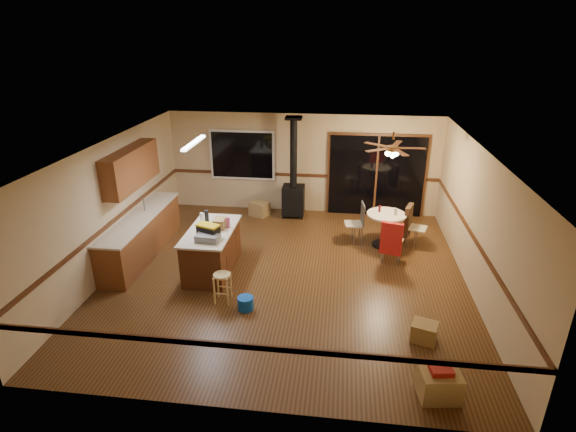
% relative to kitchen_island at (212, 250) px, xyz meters
% --- Properties ---
extents(floor, '(7.00, 7.00, 0.00)m').
position_rel_kitchen_island_xyz_m(floor, '(1.50, 0.00, -0.45)').
color(floor, '#4A2C14').
rests_on(floor, ground).
extents(ceiling, '(7.00, 7.00, 0.00)m').
position_rel_kitchen_island_xyz_m(ceiling, '(1.50, 0.00, 2.15)').
color(ceiling, silver).
rests_on(ceiling, ground).
extents(wall_back, '(7.00, 0.00, 7.00)m').
position_rel_kitchen_island_xyz_m(wall_back, '(1.50, 3.50, 0.85)').
color(wall_back, tan).
rests_on(wall_back, ground).
extents(wall_front, '(7.00, 0.00, 7.00)m').
position_rel_kitchen_island_xyz_m(wall_front, '(1.50, -3.50, 0.85)').
color(wall_front, tan).
rests_on(wall_front, ground).
extents(wall_left, '(0.00, 7.00, 7.00)m').
position_rel_kitchen_island_xyz_m(wall_left, '(-2.00, 0.00, 0.85)').
color(wall_left, tan).
rests_on(wall_left, ground).
extents(wall_right, '(0.00, 7.00, 7.00)m').
position_rel_kitchen_island_xyz_m(wall_right, '(5.00, 0.00, 0.85)').
color(wall_right, tan).
rests_on(wall_right, ground).
extents(chair_rail, '(7.00, 7.00, 0.08)m').
position_rel_kitchen_island_xyz_m(chair_rail, '(1.50, 0.00, 0.55)').
color(chair_rail, '#482612').
rests_on(chair_rail, ground).
extents(window, '(1.72, 0.10, 1.32)m').
position_rel_kitchen_island_xyz_m(window, '(-0.10, 3.45, 1.05)').
color(window, black).
rests_on(window, ground).
extents(sliding_door, '(2.52, 0.10, 2.10)m').
position_rel_kitchen_island_xyz_m(sliding_door, '(3.40, 3.45, 0.60)').
color(sliding_door, black).
rests_on(sliding_door, ground).
extents(lower_cabinets, '(0.60, 3.00, 0.86)m').
position_rel_kitchen_island_xyz_m(lower_cabinets, '(-1.70, 0.50, -0.02)').
color(lower_cabinets, brown).
rests_on(lower_cabinets, ground).
extents(countertop, '(0.64, 3.04, 0.04)m').
position_rel_kitchen_island_xyz_m(countertop, '(-1.70, 0.50, 0.43)').
color(countertop, beige).
rests_on(countertop, lower_cabinets).
extents(upper_cabinets, '(0.35, 2.00, 0.80)m').
position_rel_kitchen_island_xyz_m(upper_cabinets, '(-1.83, 0.70, 1.45)').
color(upper_cabinets, brown).
rests_on(upper_cabinets, ground).
extents(kitchen_island, '(0.88, 1.68, 0.90)m').
position_rel_kitchen_island_xyz_m(kitchen_island, '(0.00, 0.00, 0.00)').
color(kitchen_island, '#4B2412').
rests_on(kitchen_island, ground).
extents(wood_stove, '(0.55, 0.50, 2.52)m').
position_rel_kitchen_island_xyz_m(wood_stove, '(1.30, 3.05, 0.28)').
color(wood_stove, black).
rests_on(wood_stove, ground).
extents(ceiling_fan, '(0.24, 0.24, 0.55)m').
position_rel_kitchen_island_xyz_m(ceiling_fan, '(3.54, 1.58, 1.76)').
color(ceiling_fan, brown).
rests_on(ceiling_fan, ceiling).
extents(fluorescent_strip, '(0.10, 1.20, 0.04)m').
position_rel_kitchen_island_xyz_m(fluorescent_strip, '(-0.30, 0.30, 2.11)').
color(fluorescent_strip, white).
rests_on(fluorescent_strip, ceiling).
extents(toolbox_grey, '(0.44, 0.27, 0.13)m').
position_rel_kitchen_island_xyz_m(toolbox_grey, '(0.09, -0.51, 0.51)').
color(toolbox_grey, slate).
rests_on(toolbox_grey, kitchen_island).
extents(toolbox_black, '(0.46, 0.35, 0.23)m').
position_rel_kitchen_island_xyz_m(toolbox_black, '(0.06, -0.33, 0.56)').
color(toolbox_black, black).
rests_on(toolbox_black, kitchen_island).
extents(toolbox_yellow_lid, '(0.48, 0.36, 0.03)m').
position_rel_kitchen_island_xyz_m(toolbox_yellow_lid, '(0.06, -0.33, 0.69)').
color(toolbox_yellow_lid, gold).
rests_on(toolbox_yellow_lid, toolbox_black).
extents(box_on_island, '(0.24, 0.31, 0.20)m').
position_rel_kitchen_island_xyz_m(box_on_island, '(0.16, 0.12, 0.55)').
color(box_on_island, olive).
rests_on(box_on_island, kitchen_island).
extents(bottle_dark, '(0.10, 0.10, 0.30)m').
position_rel_kitchen_island_xyz_m(bottle_dark, '(-0.15, 0.27, 0.60)').
color(bottle_dark, black).
rests_on(bottle_dark, kitchen_island).
extents(bottle_pink, '(0.09, 0.09, 0.22)m').
position_rel_kitchen_island_xyz_m(bottle_pink, '(0.32, 0.16, 0.56)').
color(bottle_pink, '#D84C8C').
rests_on(bottle_pink, kitchen_island).
extents(bottle_white, '(0.08, 0.08, 0.19)m').
position_rel_kitchen_island_xyz_m(bottle_white, '(-0.29, 0.38, 0.54)').
color(bottle_white, white).
rests_on(bottle_white, kitchen_island).
extents(bar_stool, '(0.40, 0.40, 0.55)m').
position_rel_kitchen_island_xyz_m(bar_stool, '(0.49, -1.07, -0.18)').
color(bar_stool, tan).
rests_on(bar_stool, floor).
extents(blue_bucket, '(0.36, 0.36, 0.24)m').
position_rel_kitchen_island_xyz_m(blue_bucket, '(0.95, -1.27, -0.34)').
color(blue_bucket, blue).
rests_on(blue_bucket, floor).
extents(dining_table, '(0.86, 0.86, 0.78)m').
position_rel_kitchen_island_xyz_m(dining_table, '(3.54, 1.58, 0.08)').
color(dining_table, black).
rests_on(dining_table, ground).
extents(glass_red, '(0.06, 0.06, 0.15)m').
position_rel_kitchen_island_xyz_m(glass_red, '(3.39, 1.68, 0.40)').
color(glass_red, '#590C14').
rests_on(glass_red, dining_table).
extents(glass_cream, '(0.07, 0.07, 0.16)m').
position_rel_kitchen_island_xyz_m(glass_cream, '(3.72, 1.53, 0.41)').
color(glass_cream, beige).
rests_on(glass_cream, dining_table).
extents(chair_left, '(0.45, 0.45, 0.51)m').
position_rel_kitchen_island_xyz_m(chair_left, '(2.94, 1.69, 0.14)').
color(chair_left, tan).
rests_on(chair_left, ground).
extents(chair_near, '(0.53, 0.56, 0.70)m').
position_rel_kitchen_island_xyz_m(chair_near, '(3.59, 0.70, 0.14)').
color(chair_near, tan).
rests_on(chair_near, ground).
extents(chair_right, '(0.57, 0.55, 0.70)m').
position_rel_kitchen_island_xyz_m(chair_right, '(4.07, 1.69, 0.14)').
color(chair_right, tan).
rests_on(chair_right, ground).
extents(box_under_window, '(0.57, 0.52, 0.37)m').
position_rel_kitchen_island_xyz_m(box_under_window, '(0.41, 3.00, -0.27)').
color(box_under_window, olive).
rests_on(box_under_window, floor).
extents(box_corner_a, '(0.58, 0.51, 0.40)m').
position_rel_kitchen_island_xyz_m(box_corner_a, '(3.92, -2.94, -0.25)').
color(box_corner_a, olive).
rests_on(box_corner_a, floor).
extents(box_corner_b, '(0.46, 0.43, 0.31)m').
position_rel_kitchen_island_xyz_m(box_corner_b, '(3.91, -1.77, -0.30)').
color(box_corner_b, olive).
rests_on(box_corner_b, floor).
extents(box_small_red, '(0.32, 0.28, 0.08)m').
position_rel_kitchen_island_xyz_m(box_small_red, '(3.92, -2.94, -0.02)').
color(box_small_red, maroon).
rests_on(box_small_red, box_corner_a).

